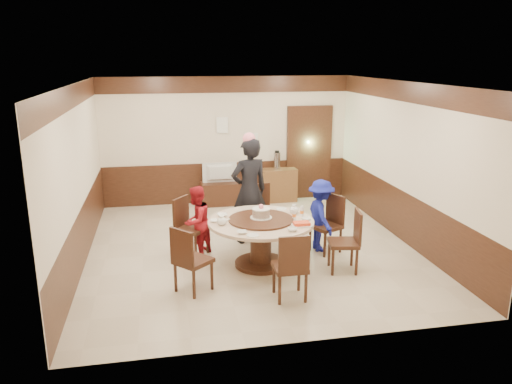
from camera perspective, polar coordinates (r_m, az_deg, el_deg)
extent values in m
plane|color=beige|center=(8.70, -0.53, -6.44)|extent=(6.00, 6.00, 0.00)
plane|color=silver|center=(8.09, -0.58, 12.32)|extent=(6.00, 6.00, 0.00)
cube|color=beige|center=(11.19, -3.36, 5.90)|extent=(5.50, 0.04, 2.80)
cube|color=beige|center=(5.47, 5.18, -4.21)|extent=(5.50, 0.04, 2.80)
cube|color=beige|center=(8.25, -19.69, 1.64)|extent=(0.04, 6.00, 2.80)
cube|color=beige|center=(9.17, 16.62, 3.20)|extent=(0.04, 6.00, 2.80)
cube|color=#371C11|center=(8.54, -0.54, -3.64)|extent=(5.50, 6.00, 0.90)
cube|color=#371C11|center=(8.10, -0.58, 11.08)|extent=(5.50, 6.00, 0.35)
cube|color=#371C11|center=(11.61, 6.07, 4.42)|extent=(1.05, 0.08, 2.18)
cube|color=#86CF8D|center=(11.62, 6.04, 4.44)|extent=(0.88, 0.02, 2.05)
cylinder|color=#371C11|center=(8.02, 0.55, -8.14)|extent=(0.83, 0.83, 0.06)
cylinder|color=#371C11|center=(7.90, 0.56, -5.97)|extent=(0.33, 0.33, 0.65)
cylinder|color=#CCAE95|center=(7.77, 0.56, -3.43)|extent=(1.65, 1.65, 0.05)
cylinder|color=#371C11|center=(7.76, 0.56, -3.15)|extent=(1.01, 1.01, 0.03)
cube|color=#371C11|center=(8.49, 7.97, -3.91)|extent=(0.58, 0.58, 0.06)
cube|color=#371C11|center=(8.55, 9.06, -1.92)|extent=(0.21, 0.40, 0.50)
cube|color=#371C11|center=(8.57, 7.91, -5.42)|extent=(0.36, 0.36, 0.42)
cube|color=#371C11|center=(9.05, 0.77, -2.53)|extent=(0.49, 0.49, 0.06)
cube|color=#371C11|center=(9.16, 0.34, -0.54)|extent=(0.42, 0.10, 0.50)
cube|color=#371C11|center=(9.13, 0.77, -3.96)|extent=(0.36, 0.36, 0.42)
cube|color=#371C11|center=(8.35, -7.32, -4.21)|extent=(0.62, 0.62, 0.06)
cube|color=#371C11|center=(8.38, -8.57, -2.24)|extent=(0.29, 0.36, 0.50)
cube|color=#371C11|center=(8.43, -7.27, -5.75)|extent=(0.36, 0.36, 0.42)
cube|color=#371C11|center=(7.09, -7.19, -7.82)|extent=(0.62, 0.62, 0.06)
cube|color=#371C11|center=(6.86, -8.50, -6.26)|extent=(0.31, 0.34, 0.50)
cube|color=#371C11|center=(7.19, -7.13, -9.58)|extent=(0.36, 0.36, 0.42)
cube|color=#371C11|center=(6.86, 3.89, -8.56)|extent=(0.45, 0.45, 0.06)
cube|color=#371C11|center=(6.57, 4.38, -7.13)|extent=(0.42, 0.05, 0.50)
cube|color=#371C11|center=(6.96, 3.86, -10.36)|extent=(0.36, 0.36, 0.42)
cube|color=#371C11|center=(7.79, 9.94, -5.77)|extent=(0.51, 0.51, 0.06)
cube|color=#371C11|center=(7.74, 11.57, -3.87)|extent=(0.11, 0.42, 0.50)
cube|color=#371C11|center=(7.88, 9.86, -7.40)|extent=(0.36, 0.36, 0.42)
imported|color=black|center=(8.73, -0.78, 0.14)|extent=(0.78, 0.62, 1.87)
imported|color=maroon|center=(8.27, -6.82, -3.34)|extent=(0.71, 0.73, 1.18)
imported|color=navy|center=(8.50, 7.42, -2.68)|extent=(0.50, 0.82, 1.23)
cylinder|color=white|center=(7.79, 0.58, -2.91)|extent=(0.34, 0.34, 0.01)
cylinder|color=gray|center=(7.77, 0.58, -2.43)|extent=(0.27, 0.27, 0.13)
cylinder|color=white|center=(7.75, 0.58, -1.93)|extent=(0.28, 0.28, 0.01)
sphere|color=pink|center=(7.74, 0.59, -1.67)|extent=(0.08, 0.08, 0.08)
ellipsoid|color=white|center=(7.55, -3.94, -3.35)|extent=(0.17, 0.15, 0.13)
ellipsoid|color=white|center=(8.11, 4.37, -2.04)|extent=(0.17, 0.15, 0.13)
imported|color=white|center=(7.97, -3.88, -2.65)|extent=(0.16, 0.16, 0.04)
imported|color=white|center=(7.31, 4.17, -4.29)|extent=(0.15, 0.15, 0.05)
imported|color=white|center=(7.20, -1.63, -4.61)|extent=(0.15, 0.15, 0.04)
imported|color=white|center=(7.78, 5.74, -3.12)|extent=(0.15, 0.15, 0.05)
imported|color=white|center=(7.72, -4.75, -3.30)|extent=(0.14, 0.14, 0.03)
cylinder|color=white|center=(7.11, -0.37, -4.97)|extent=(0.18, 0.18, 0.01)
cylinder|color=white|center=(8.32, 2.91, -1.95)|extent=(0.18, 0.18, 0.01)
cube|color=white|center=(7.54, 5.23, -3.83)|extent=(0.30, 0.20, 0.02)
cube|color=red|center=(7.53, 5.23, -3.60)|extent=(0.24, 0.15, 0.04)
cylinder|color=white|center=(7.80, 4.39, -2.60)|extent=(0.06, 0.06, 0.16)
cylinder|color=white|center=(7.97, 5.26, -2.22)|extent=(0.06, 0.06, 0.16)
cube|color=#371C11|center=(11.17, -4.07, -0.17)|extent=(0.85, 0.45, 0.50)
imported|color=gray|center=(11.06, -4.12, 2.18)|extent=(0.77, 0.11, 0.44)
cube|color=brown|center=(11.40, 2.59, 0.82)|extent=(0.80, 0.40, 0.75)
cylinder|color=silver|center=(11.26, 2.40, 3.59)|extent=(0.15, 0.15, 0.38)
cube|color=white|center=(11.08, -3.87, 7.63)|extent=(0.25, 0.00, 0.35)
cube|color=white|center=(11.22, -0.53, 6.21)|extent=(0.30, 0.00, 0.22)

